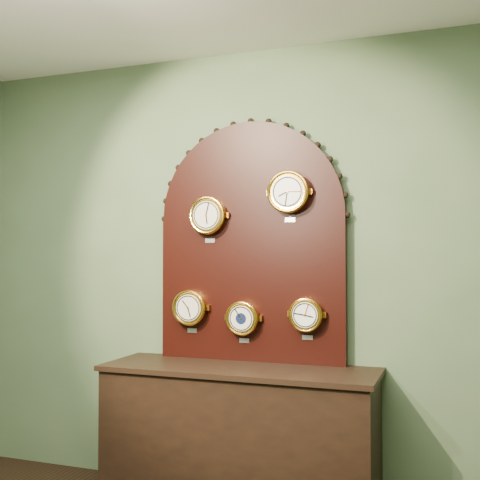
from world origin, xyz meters
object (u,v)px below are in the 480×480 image
at_px(shop_counter, 239,440).
at_px(hygrometer, 190,308).
at_px(display_board, 251,233).
at_px(barometer, 243,318).
at_px(roman_clock, 208,216).
at_px(tide_clock, 306,315).
at_px(arabic_clock, 289,192).

relative_size(shop_counter, hygrometer, 5.75).
xyz_separation_m(display_board, barometer, (-0.03, -0.07, -0.53)).
height_order(roman_clock, barometer, roman_clock).
height_order(display_board, hygrometer, display_board).
bearing_deg(display_board, shop_counter, -90.00).
bearing_deg(roman_clock, hygrometer, 179.82).
xyz_separation_m(hygrometer, tide_clock, (0.76, 0.00, -0.02)).
relative_size(arabic_clock, hygrometer, 1.11).
bearing_deg(roman_clock, tide_clock, 0.09).
height_order(display_board, tide_clock, display_board).
bearing_deg(hygrometer, arabic_clock, -0.07).
height_order(shop_counter, arabic_clock, arabic_clock).
xyz_separation_m(shop_counter, display_board, (0.00, 0.22, 1.23)).
height_order(arabic_clock, hygrometer, arabic_clock).
height_order(hygrometer, barometer, hygrometer).
bearing_deg(arabic_clock, hygrometer, 179.93).
bearing_deg(tide_clock, barometer, -179.95).
relative_size(shop_counter, barometer, 6.08).
xyz_separation_m(roman_clock, hygrometer, (-0.12, 0.00, -0.59)).
bearing_deg(barometer, tide_clock, 0.05).
height_order(arabic_clock, barometer, arabic_clock).
height_order(roman_clock, tide_clock, roman_clock).
height_order(roman_clock, hygrometer, roman_clock).
relative_size(arabic_clock, barometer, 1.17).
distance_m(roman_clock, hygrometer, 0.60).
height_order(display_board, roman_clock, display_board).
relative_size(hygrometer, barometer, 1.06).
distance_m(shop_counter, display_board, 1.25).
distance_m(shop_counter, hygrometer, 0.86).
xyz_separation_m(roman_clock, barometer, (0.23, 0.00, -0.64)).
relative_size(roman_clock, tide_clock, 1.14).
distance_m(barometer, tide_clock, 0.40).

